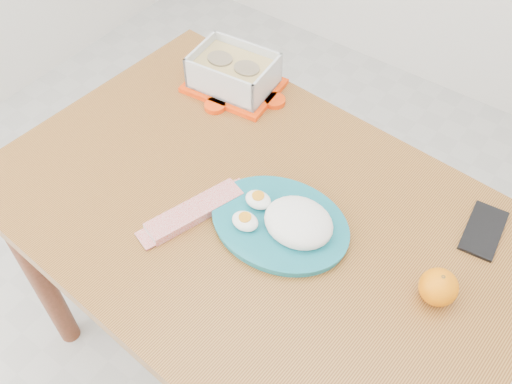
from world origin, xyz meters
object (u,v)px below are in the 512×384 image
Objects in this scene: food_container at (234,73)px; rice_plate at (286,221)px; smartphone at (484,230)px; orange_fruit at (438,287)px; dining_table at (256,239)px.

food_container is 0.46m from rice_plate.
food_container is at bearing 168.72° from smartphone.
orange_fruit is 0.23× the size of rice_plate.
orange_fruit is (0.39, 0.03, 0.14)m from dining_table.
dining_table is 4.88× the size of food_container.
rice_plate is at bearing -151.17° from smartphone.
dining_table is 0.42m from orange_fruit.
food_container is 1.76× the size of smartphone.
orange_fruit reaches higher than dining_table.
food_container is at bearing 138.23° from dining_table.
smartphone is (0.41, 0.23, 0.11)m from dining_table.
dining_table is 8.61× the size of smartphone.
dining_table is 0.15m from rice_plate.
rice_plate is at bearing 1.47° from dining_table.
food_container is 0.72m from orange_fruit.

